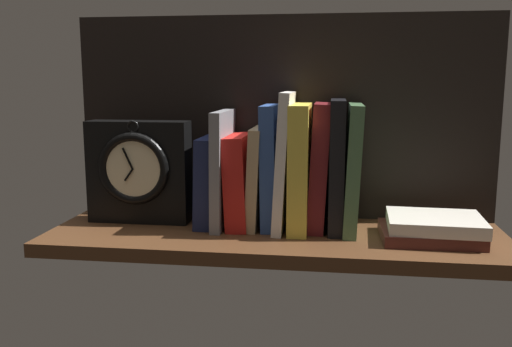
% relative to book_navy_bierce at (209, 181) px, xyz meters
% --- Properties ---
extents(ground_plane, '(0.85, 0.27, 0.03)m').
position_rel_book_navy_bierce_xyz_m(ground_plane, '(0.14, -0.04, -0.10)').
color(ground_plane, '#4C2D19').
extents(back_panel, '(0.85, 0.01, 0.41)m').
position_rel_book_navy_bierce_xyz_m(back_panel, '(0.14, 0.09, 0.12)').
color(back_panel, black).
rests_on(back_panel, ground_plane).
extents(book_navy_bierce, '(0.04, 0.12, 0.17)m').
position_rel_book_navy_bierce_xyz_m(book_navy_bierce, '(0.00, 0.00, 0.00)').
color(book_navy_bierce, '#192147').
rests_on(book_navy_bierce, ground_plane).
extents(book_gray_chess, '(0.02, 0.16, 0.22)m').
position_rel_book_navy_bierce_xyz_m(book_gray_chess, '(0.03, 0.00, 0.03)').
color(book_gray_chess, gray).
rests_on(book_gray_chess, ground_plane).
extents(book_red_requiem, '(0.05, 0.14, 0.18)m').
position_rel_book_navy_bierce_xyz_m(book_red_requiem, '(0.06, 0.00, 0.00)').
color(book_red_requiem, red).
rests_on(book_red_requiem, ground_plane).
extents(book_tan_shortstories, '(0.03, 0.13, 0.19)m').
position_rel_book_navy_bierce_xyz_m(book_tan_shortstories, '(0.09, 0.00, 0.01)').
color(book_tan_shortstories, tan).
rests_on(book_tan_shortstories, ground_plane).
extents(book_blue_modern, '(0.03, 0.12, 0.23)m').
position_rel_book_navy_bierce_xyz_m(book_blue_modern, '(0.12, 0.00, 0.03)').
color(book_blue_modern, '#2D4C8E').
rests_on(book_blue_modern, ground_plane).
extents(book_white_catcher, '(0.03, 0.17, 0.26)m').
position_rel_book_navy_bierce_xyz_m(book_white_catcher, '(0.15, 0.00, 0.04)').
color(book_white_catcher, silver).
rests_on(book_white_catcher, ground_plane).
extents(book_yellow_seinlanguage, '(0.04, 0.17, 0.24)m').
position_rel_book_navy_bierce_xyz_m(book_yellow_seinlanguage, '(0.18, 0.00, 0.03)').
color(book_yellow_seinlanguage, gold).
rests_on(book_yellow_seinlanguage, ground_plane).
extents(book_maroon_dawkins, '(0.04, 0.12, 0.24)m').
position_rel_book_navy_bierce_xyz_m(book_maroon_dawkins, '(0.21, 0.00, 0.03)').
color(book_maroon_dawkins, maroon).
rests_on(book_maroon_dawkins, ground_plane).
extents(book_black_skeptic, '(0.03, 0.15, 0.24)m').
position_rel_book_navy_bierce_xyz_m(book_black_skeptic, '(0.25, 0.00, 0.04)').
color(book_black_skeptic, black).
rests_on(book_black_skeptic, ground_plane).
extents(book_green_romantic, '(0.03, 0.16, 0.24)m').
position_rel_book_navy_bierce_xyz_m(book_green_romantic, '(0.28, 0.00, 0.03)').
color(book_green_romantic, '#476B44').
rests_on(book_green_romantic, ground_plane).
extents(framed_clock, '(0.20, 0.07, 0.20)m').
position_rel_book_navy_bierce_xyz_m(framed_clock, '(-0.14, -0.00, 0.02)').
color(framed_clock, black).
rests_on(framed_clock, ground_plane).
extents(book_stack_side, '(0.18, 0.14, 0.04)m').
position_rel_book_navy_bierce_xyz_m(book_stack_side, '(0.42, -0.05, -0.06)').
color(book_stack_side, '#471E19').
rests_on(book_stack_side, ground_plane).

